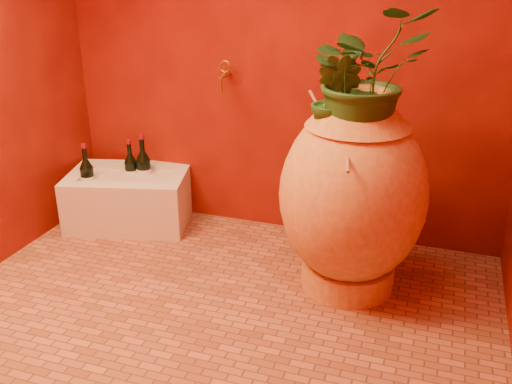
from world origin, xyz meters
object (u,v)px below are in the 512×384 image
(stone_basin, at_px, (129,199))
(wall_tap, at_px, (224,74))
(amphora, at_px, (353,194))
(wine_bottle_a, at_px, (88,178))
(wine_bottle_b, at_px, (131,172))
(wine_bottle_c, at_px, (144,171))

(stone_basin, height_order, wall_tap, wall_tap)
(amphora, distance_m, wine_bottle_a, 1.60)
(stone_basin, xyz_separation_m, wine_bottle_b, (-0.03, 0.09, 0.14))
(stone_basin, relative_size, wine_bottle_a, 2.37)
(amphora, xyz_separation_m, wall_tap, (-0.81, 0.45, 0.42))
(stone_basin, relative_size, wall_tap, 4.82)
(wall_tap, bearing_deg, wine_bottle_a, -161.05)
(amphora, relative_size, wine_bottle_a, 2.95)
(wine_bottle_b, bearing_deg, wine_bottle_c, 3.17)
(stone_basin, bearing_deg, wine_bottle_a, -155.41)
(wine_bottle_a, bearing_deg, wine_bottle_b, 45.92)
(wine_bottle_c, bearing_deg, amphora, -16.26)
(wine_bottle_b, bearing_deg, wall_tap, 7.41)
(amphora, bearing_deg, wine_bottle_b, 164.87)
(wall_tap, bearing_deg, stone_basin, -163.27)
(wine_bottle_b, bearing_deg, amphora, -15.13)
(wine_bottle_a, distance_m, wall_tap, 1.01)
(wine_bottle_c, relative_size, wall_tap, 2.19)
(wine_bottle_a, bearing_deg, wall_tap, 18.95)
(amphora, height_order, wine_bottle_b, amphora)
(stone_basin, xyz_separation_m, wine_bottle_a, (-0.21, -0.10, 0.14))
(amphora, xyz_separation_m, wine_bottle_c, (-1.31, 0.38, -0.18))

